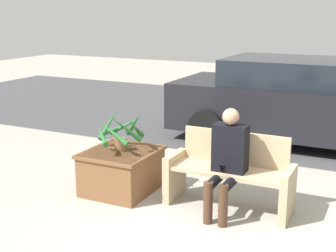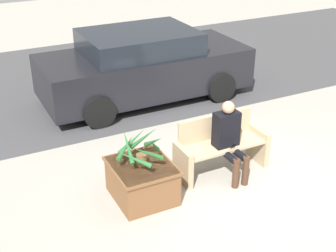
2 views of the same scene
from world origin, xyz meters
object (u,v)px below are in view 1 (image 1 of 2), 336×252
(person_seated, at_px, (227,157))
(parked_car, at_px, (297,101))
(planter_box, at_px, (122,169))
(bench, at_px, (230,173))
(potted_plant, at_px, (120,130))

(person_seated, bearing_deg, parked_car, 88.36)
(planter_box, relative_size, parked_car, 0.22)
(bench, bearing_deg, planter_box, -174.36)
(parked_car, bearing_deg, person_seated, -91.64)
(potted_plant, distance_m, parked_car, 3.66)
(bench, distance_m, parked_car, 3.21)
(person_seated, distance_m, potted_plant, 1.45)
(potted_plant, xyz_separation_m, parked_car, (1.54, 3.32, -0.08))
(person_seated, height_order, potted_plant, person_seated)
(planter_box, bearing_deg, person_seated, -1.82)
(bench, relative_size, potted_plant, 2.00)
(potted_plant, bearing_deg, parked_car, 65.11)
(person_seated, relative_size, planter_box, 1.30)
(person_seated, distance_m, parked_car, 3.38)
(person_seated, bearing_deg, potted_plant, 177.81)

